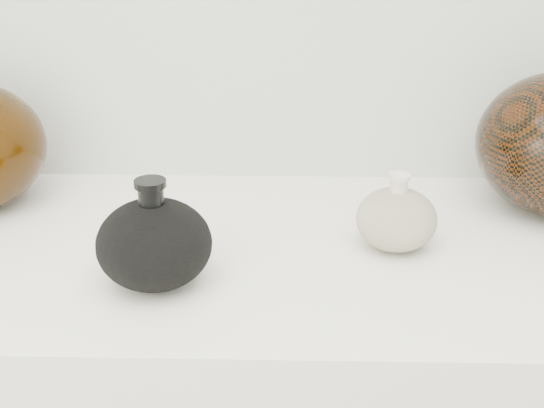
{
  "coord_description": "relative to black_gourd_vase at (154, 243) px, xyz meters",
  "views": [
    {
      "loc": [
        0.0,
        0.07,
        1.35
      ],
      "look_at": [
        -0.02,
        0.92,
        0.97
      ],
      "focal_mm": 50.0,
      "sensor_mm": 36.0,
      "label": 1
    }
  ],
  "objects": [
    {
      "name": "black_gourd_vase",
      "position": [
        0.0,
        0.0,
        0.0
      ],
      "size": [
        0.17,
        0.17,
        0.13
      ],
      "color": "black",
      "rests_on": "display_counter"
    },
    {
      "name": "cream_gourd_vase",
      "position": [
        0.29,
        0.1,
        -0.01
      ],
      "size": [
        0.13,
        0.13,
        0.1
      ],
      "color": "#C1B799",
      "rests_on": "display_counter"
    },
    {
      "name": "room",
      "position": [
        0.15,
        -0.58,
        0.35
      ],
      "size": [
        3.04,
        2.42,
        2.64
      ],
      "color": "#595959",
      "rests_on": "ground"
    }
  ]
}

